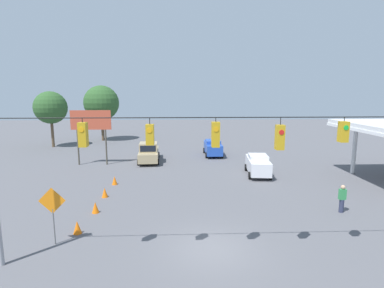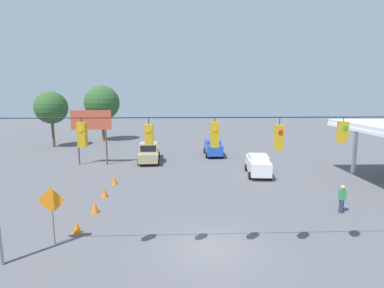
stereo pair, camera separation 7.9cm
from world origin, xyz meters
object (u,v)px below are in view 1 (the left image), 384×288
traffic_cone_second (95,207)px  traffic_cone_fourth (115,180)px  sedan_white_oncoming_far (258,164)px  pedestrian (342,199)px  work_zone_sign (52,205)px  tree_horizon_right (51,108)px  traffic_cone_third (105,193)px  overhead_signal_span (215,158)px  traffic_cone_nearest (77,227)px  tree_horizon_left (101,103)px  roadside_billboard (91,125)px  pickup_truck_tan_withflow_far (149,153)px  sedan_blue_oncoming_deep (213,147)px

traffic_cone_second → traffic_cone_fourth: (0.05, -5.76, 0.00)m
sedan_white_oncoming_far → pedestrian: bearing=108.5°
work_zone_sign → traffic_cone_second: bearing=-103.1°
sedan_white_oncoming_far → tree_horizon_right: 28.93m
sedan_white_oncoming_far → traffic_cone_second: sedan_white_oncoming_far is taller
traffic_cone_third → work_zone_sign: (0.78, 6.62, 1.64)m
traffic_cone_fourth → overhead_signal_span: bearing=120.5°
traffic_cone_second → pedestrian: pedestrian is taller
traffic_cone_nearest → traffic_cone_third: size_ratio=1.00×
overhead_signal_span → sedan_white_oncoming_far: 15.18m
traffic_cone_second → traffic_cone_third: size_ratio=1.00×
traffic_cone_fourth → pedestrian: size_ratio=0.40×
traffic_cone_second → tree_horizon_right: (12.02, -23.41, 4.99)m
traffic_cone_fourth → tree_horizon_left: size_ratio=0.08×
overhead_signal_span → traffic_cone_nearest: (6.80, -2.80, -4.22)m
work_zone_sign → tree_horizon_right: (11.13, -27.24, 3.34)m
traffic_cone_third → roadside_billboard: roadside_billboard is taller
pedestrian → work_zone_sign: bearing=11.6°
roadside_billboard → traffic_cone_fourth: bearing=117.6°
traffic_cone_nearest → tree_horizon_left: bearing=-78.5°
pickup_truck_tan_withflow_far → tree_horizon_right: (13.91, -9.49, 4.35)m
sedan_white_oncoming_far → roadside_billboard: bearing=-16.4°
roadside_billboard → tree_horizon_right: tree_horizon_right is taller
overhead_signal_span → pedestrian: bearing=-149.5°
work_zone_sign → tree_horizon_right: 29.62m
pedestrian → tree_horizon_left: bearing=-53.6°
traffic_cone_fourth → roadside_billboard: roadside_billboard is taller
pickup_truck_tan_withflow_far → roadside_billboard: bearing=11.5°
traffic_cone_third → pedestrian: (-15.17, 3.35, 0.53)m
work_zone_sign → tree_horizon_left: size_ratio=0.34×
sedan_blue_oncoming_deep → sedan_white_oncoming_far: bearing=109.3°
overhead_signal_span → traffic_cone_fourth: overhead_signal_span is taller
roadside_billboard → work_zone_sign: bearing=99.6°
traffic_cone_fourth → traffic_cone_nearest: bearing=89.1°
overhead_signal_span → tree_horizon_left: size_ratio=2.17×
pedestrian → tree_horizon_right: 36.45m
sedan_white_oncoming_far → roadside_billboard: size_ratio=0.81×
traffic_cone_nearest → tree_horizon_left: (6.46, -31.63, 5.43)m
pickup_truck_tan_withflow_far → pedestrian: 19.58m
traffic_cone_second → roadside_billboard: bearing=-73.8°
roadside_billboard → pickup_truck_tan_withflow_far: bearing=-168.5°
sedan_blue_oncoming_deep → traffic_cone_second: 19.13m
pickup_truck_tan_withflow_far → traffic_cone_nearest: (2.08, 16.67, -0.63)m
pickup_truck_tan_withflow_far → roadside_billboard: (5.60, 1.14, 3.15)m
overhead_signal_span → traffic_cone_fourth: bearing=-59.5°
traffic_cone_second → traffic_cone_fourth: 5.76m
tree_horizon_right → traffic_cone_fourth: bearing=124.1°
traffic_cone_third → work_zone_sign: bearing=83.3°
pickup_truck_tan_withflow_far → traffic_cone_nearest: size_ratio=8.22×
roadside_billboard → traffic_cone_third: bearing=109.8°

